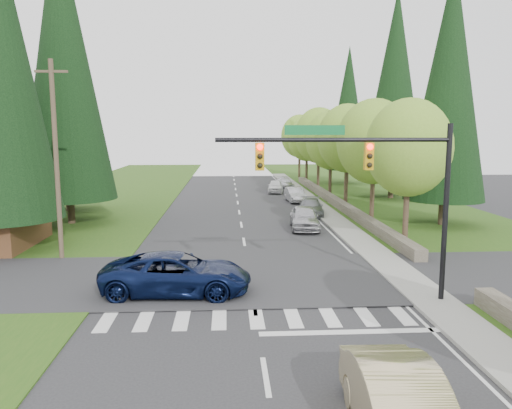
{
  "coord_description": "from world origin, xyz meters",
  "views": [
    {
      "loc": [
        -1.0,
        -13.51,
        6.5
      ],
      "look_at": [
        0.49,
        11.67,
        2.8
      ],
      "focal_mm": 35.0,
      "sensor_mm": 36.0,
      "label": 1
    }
  ],
  "objects": [
    {
      "name": "parked_car_a",
      "position": [
        4.2,
        19.19,
        0.79
      ],
      "size": [
        2.21,
        4.74,
        1.57
      ],
      "primitive_type": "imported",
      "rotation": [
        0.0,
        0.0,
        -0.08
      ],
      "color": "#ADADB2",
      "rests_on": "ground"
    },
    {
      "name": "conifer_e_c",
      "position": [
        14.0,
        48.0,
        9.29
      ],
      "size": [
        5.1,
        5.1,
        16.8
      ],
      "color": "#38281C",
      "rests_on": "ground"
    },
    {
      "name": "ground",
      "position": [
        0.0,
        0.0,
        0.0
      ],
      "size": [
        120.0,
        120.0,
        0.0
      ],
      "primitive_type": "plane",
      "color": "#28282B",
      "rests_on": "ground"
    },
    {
      "name": "sidewalk_east",
      "position": [
        6.9,
        22.0,
        0.07
      ],
      "size": [
        1.8,
        80.0,
        0.13
      ],
      "primitive_type": "cube",
      "color": "gray",
      "rests_on": "ground"
    },
    {
      "name": "conifer_w_c",
      "position": [
        -12.0,
        22.0,
        11.29
      ],
      "size": [
        6.46,
        6.46,
        20.8
      ],
      "color": "#38281C",
      "rests_on": "ground"
    },
    {
      "name": "parked_car_b",
      "position": [
        5.6,
        24.69,
        0.63
      ],
      "size": [
        2.28,
        4.55,
        1.27
      ],
      "primitive_type": "imported",
      "rotation": [
        0.0,
        0.0,
        -0.12
      ],
      "color": "gray",
      "rests_on": "ground"
    },
    {
      "name": "decid_tree_3",
      "position": [
        9.2,
        35.0,
        5.66
      ],
      "size": [
        5.0,
        5.0,
        8.55
      ],
      "color": "#38281C",
      "rests_on": "ground"
    },
    {
      "name": "decid_tree_2",
      "position": [
        9.1,
        28.0,
        5.93
      ],
      "size": [
        5.0,
        5.0,
        8.82
      ],
      "color": "#38281C",
      "rests_on": "ground"
    },
    {
      "name": "decid_tree_4",
      "position": [
        9.3,
        42.0,
        6.06
      ],
      "size": [
        5.4,
        5.4,
        9.18
      ],
      "color": "#38281C",
      "rests_on": "ground"
    },
    {
      "name": "parked_car_d",
      "position": [
        4.24,
        39.41,
        0.67
      ],
      "size": [
        2.02,
        4.11,
        1.35
      ],
      "primitive_type": "imported",
      "rotation": [
        0.0,
        0.0,
        -0.11
      ],
      "color": "white",
      "rests_on": "ground"
    },
    {
      "name": "utility_pole",
      "position": [
        -9.5,
        12.0,
        5.14
      ],
      "size": [
        1.6,
        0.24,
        10.0
      ],
      "color": "#473828",
      "rests_on": "ground"
    },
    {
      "name": "suv_navy",
      "position": [
        -3.03,
        6.1,
        0.83
      ],
      "size": [
        6.11,
        3.09,
        1.66
      ],
      "primitive_type": "imported",
      "rotation": [
        0.0,
        0.0,
        1.51
      ],
      "color": "#0B1539",
      "rests_on": "ground"
    },
    {
      "name": "curb_east",
      "position": [
        6.05,
        22.0,
        0.07
      ],
      "size": [
        0.2,
        80.0,
        0.13
      ],
      "primitive_type": "cube",
      "color": "gray",
      "rests_on": "ground"
    },
    {
      "name": "conifer_w_e",
      "position": [
        -14.0,
        28.0,
        10.29
      ],
      "size": [
        5.78,
        5.78,
        18.8
      ],
      "color": "#38281C",
      "rests_on": "ground"
    },
    {
      "name": "conifer_e_b",
      "position": [
        15.0,
        34.0,
        10.79
      ],
      "size": [
        6.12,
        6.12,
        19.8
      ],
      "color": "#38281C",
      "rests_on": "ground"
    },
    {
      "name": "sedan_champagne",
      "position": [
        2.6,
        -4.09,
        0.8
      ],
      "size": [
        1.81,
        4.91,
        1.61
      ],
      "primitive_type": "imported",
      "rotation": [
        0.0,
        0.0,
        -0.02
      ],
      "color": "beige",
      "rests_on": "ground"
    },
    {
      "name": "cross_street",
      "position": [
        0.0,
        8.0,
        0.0
      ],
      "size": [
        120.0,
        8.0,
        0.1
      ],
      "primitive_type": "cube",
      "color": "#28282B",
      "rests_on": "ground"
    },
    {
      "name": "grass_east",
      "position": [
        13.0,
        20.0,
        0.03
      ],
      "size": [
        14.0,
        110.0,
        0.06
      ],
      "primitive_type": "cube",
      "color": "#295015",
      "rests_on": "ground"
    },
    {
      "name": "parked_car_c",
      "position": [
        5.35,
        32.3,
        0.67
      ],
      "size": [
        1.68,
        4.14,
        1.34
      ],
      "primitive_type": "imported",
      "rotation": [
        0.0,
        0.0,
        0.07
      ],
      "color": "#B7B8BD",
      "rests_on": "ground"
    },
    {
      "name": "decid_tree_5",
      "position": [
        9.1,
        49.0,
        5.53
      ],
      "size": [
        4.8,
        4.8,
        8.3
      ],
      "color": "#38281C",
      "rests_on": "ground"
    },
    {
      "name": "stone_wall_north",
      "position": [
        8.6,
        30.0,
        0.35
      ],
      "size": [
        0.7,
        40.0,
        0.7
      ],
      "primitive_type": "cube",
      "color": "#4C4438",
      "rests_on": "ground"
    },
    {
      "name": "decid_tree_0",
      "position": [
        9.2,
        14.0,
        5.6
      ],
      "size": [
        4.8,
        4.8,
        8.37
      ],
      "color": "#38281C",
      "rests_on": "ground"
    },
    {
      "name": "grass_west",
      "position": [
        -13.0,
        20.0,
        0.03
      ],
      "size": [
        14.0,
        110.0,
        0.06
      ],
      "primitive_type": "cube",
      "color": "#295015",
      "rests_on": "ground"
    },
    {
      "name": "decid_tree_1",
      "position": [
        9.3,
        21.0,
        5.8
      ],
      "size": [
        5.2,
        5.2,
        8.8
      ],
      "color": "#38281C",
      "rests_on": "ground"
    },
    {
      "name": "conifer_e_a",
      "position": [
        14.0,
        20.0,
        9.79
      ],
      "size": [
        5.44,
        5.44,
        17.8
      ],
      "color": "#38281C",
      "rests_on": "ground"
    },
    {
      "name": "decid_tree_6",
      "position": [
        9.2,
        56.0,
        5.86
      ],
      "size": [
        5.2,
        5.2,
        8.86
      ],
      "color": "#38281C",
      "rests_on": "ground"
    },
    {
      "name": "traffic_signal",
      "position": [
        4.37,
        4.5,
        4.98
      ],
      "size": [
        8.7,
        0.37,
        6.8
      ],
      "color": "black",
      "rests_on": "ground"
    },
    {
      "name": "parked_car_e",
      "position": [
        5.6,
        43.0,
        0.63
      ],
      "size": [
        1.97,
        4.42,
        1.26
      ],
      "primitive_type": "imported",
      "rotation": [
        0.0,
        0.0,
        0.05
      ],
      "color": "silver",
      "rests_on": "ground"
    }
  ]
}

